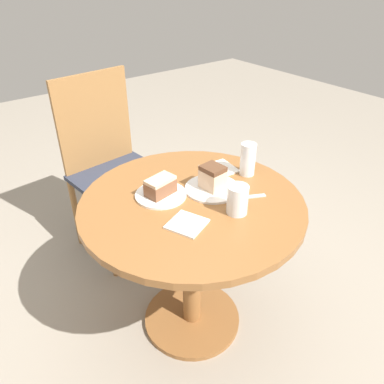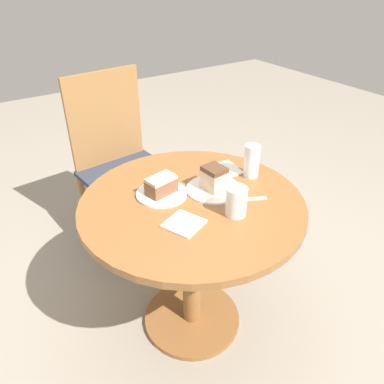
# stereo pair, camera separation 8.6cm
# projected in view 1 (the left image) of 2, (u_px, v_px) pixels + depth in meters

# --- Properties ---
(ground_plane) EXTENTS (8.00, 8.00, 0.00)m
(ground_plane) POSITION_uv_depth(u_px,v_px,m) (192.00, 319.00, 1.85)
(ground_plane) COLOR gray
(table) EXTENTS (0.89, 0.89, 0.70)m
(table) POSITION_uv_depth(u_px,v_px,m) (192.00, 234.00, 1.56)
(table) COLOR brown
(table) RESTS_ON ground_plane
(chair) EXTENTS (0.51, 0.47, 1.01)m
(chair) POSITION_uv_depth(u_px,v_px,m) (111.00, 163.00, 2.12)
(chair) COLOR olive
(chair) RESTS_ON ground_plane
(plate_near) EXTENTS (0.23, 0.23, 0.01)m
(plate_near) POSITION_uv_depth(u_px,v_px,m) (212.00, 188.00, 1.54)
(plate_near) COLOR white
(plate_near) RESTS_ON table
(plate_far) EXTENTS (0.21, 0.21, 0.01)m
(plate_far) POSITION_uv_depth(u_px,v_px,m) (161.00, 195.00, 1.50)
(plate_far) COLOR white
(plate_far) RESTS_ON table
(cake_slice_near) EXTENTS (0.09, 0.10, 0.10)m
(cake_slice_near) POSITION_uv_depth(u_px,v_px,m) (213.00, 177.00, 1.51)
(cake_slice_near) COLOR beige
(cake_slice_near) RESTS_ON plate_near
(cake_slice_far) EXTENTS (0.13, 0.09, 0.07)m
(cake_slice_far) POSITION_uv_depth(u_px,v_px,m) (160.00, 186.00, 1.48)
(cake_slice_far) COLOR brown
(cake_slice_far) RESTS_ON plate_far
(glass_lemonade) EXTENTS (0.08, 0.08, 0.11)m
(glass_lemonade) POSITION_uv_depth(u_px,v_px,m) (237.00, 201.00, 1.38)
(glass_lemonade) COLOR beige
(glass_lemonade) RESTS_ON table
(glass_water) EXTENTS (0.07, 0.07, 0.15)m
(glass_water) POSITION_uv_depth(u_px,v_px,m) (248.00, 161.00, 1.62)
(glass_water) COLOR silver
(glass_water) RESTS_ON table
(napkin_stack) EXTENTS (0.15, 0.15, 0.01)m
(napkin_stack) POSITION_uv_depth(u_px,v_px,m) (219.00, 169.00, 1.69)
(napkin_stack) COLOR silver
(napkin_stack) RESTS_ON table
(fork) EXTENTS (0.17, 0.10, 0.00)m
(fork) POSITION_uv_depth(u_px,v_px,m) (244.00, 197.00, 1.49)
(fork) COLOR silver
(fork) RESTS_ON table
(napkin_side) EXTENTS (0.16, 0.16, 0.01)m
(napkin_side) POSITION_uv_depth(u_px,v_px,m) (187.00, 224.00, 1.34)
(napkin_side) COLOR silver
(napkin_side) RESTS_ON table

